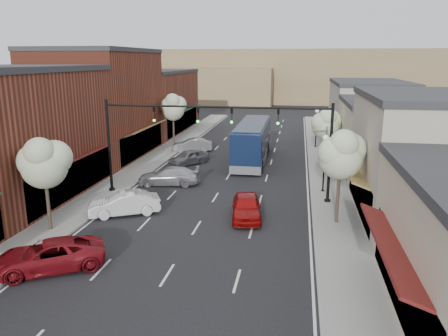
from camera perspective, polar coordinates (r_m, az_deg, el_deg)
The scene contains 28 objects.
ground at distance 24.67m, azimuth -4.69°, elevation -9.49°, with size 160.00×160.00×0.00m, color black.
sidewalk_left at distance 43.89m, azimuth -9.37°, elevation 1.00°, with size 2.80×73.00×0.15m, color gray.
sidewalk_right at distance 41.63m, azimuth 13.07°, elevation 0.11°, with size 2.80×73.00×0.15m, color gray.
curb_left at distance 43.46m, azimuth -7.63°, elevation 0.94°, with size 0.25×73.00×0.17m, color gray.
curb_right at distance 41.56m, azimuth 11.14°, elevation 0.19°, with size 0.25×73.00×0.17m, color gray.
bldg_left_midnear at distance 34.70m, azimuth -25.69°, elevation 4.07°, with size 10.14×14.10×9.40m.
bldg_left_midfar at distance 46.63m, azimuth -15.90°, elevation 8.05°, with size 10.14×14.10×10.90m.
bldg_left_far at distance 61.50m, azimuth -9.40°, elevation 8.55°, with size 10.14×18.10×8.40m.
bldg_right_midnear at distance 29.59m, azimuth 25.09°, elevation 1.15°, with size 9.14×12.10×7.90m.
bldg_right_midfar at distance 41.21m, azimuth 20.73°, elevation 3.82°, with size 9.14×12.10×6.40m.
bldg_right_far at distance 54.82m, azimuth 18.12°, elevation 6.88°, with size 9.14×16.10×7.40m.
hill_far at distance 112.10m, azimuth 6.91°, elevation 11.97°, with size 120.00×30.00×12.00m, color #7A6647.
hill_near at distance 104.68m, azimuth -7.53°, elevation 10.71°, with size 50.00×20.00×8.00m, color #7A6647.
signal_mast_right at distance 30.33m, azimuth 9.32°, elevation 3.97°, with size 8.22×0.46×7.00m.
signal_mast_left at distance 32.40m, azimuth -11.03°, elevation 4.53°, with size 8.22×0.46×7.00m.
tree_right_near at distance 26.51m, azimuth 15.11°, elevation 1.84°, with size 2.85×2.65×5.95m.
tree_right_far at distance 42.31m, azimuth 13.19°, elevation 5.73°, with size 2.85×2.65×5.43m.
tree_left_near at distance 26.54m, azimuth -22.45°, elevation 0.76°, with size 2.85×2.65×5.69m.
tree_left_far at distance 50.11m, azimuth -6.65°, elevation 7.95°, with size 2.85×2.65×6.13m.
lamp_post_near at distance 33.16m, azimuth 13.03°, elevation 1.79°, with size 0.44×0.44×4.44m.
lamp_post_far at distance 50.39m, azimuth 12.00°, elevation 5.94°, with size 0.44×0.44×4.44m.
coach_bus at distance 43.09m, azimuth 3.73°, elevation 3.52°, with size 2.86×12.56×3.83m.
red_hatchback at distance 27.73m, azimuth 2.94°, elevation -5.06°, with size 1.81×4.50×1.53m, color #940B0A.
parked_car_a at distance 22.81m, azimuth -21.90°, elevation -10.57°, with size 2.39×5.18×1.44m, color maroon.
parked_car_b at distance 29.04m, azimuth -12.91°, elevation -4.55°, with size 1.59×4.55×1.50m, color silver.
parked_car_c at distance 35.31m, azimuth -7.23°, elevation -1.04°, with size 2.00×4.92×1.43m, color #A09FA4.
parked_car_d at distance 41.87m, azimuth -4.64°, elevation 1.40°, with size 1.66×4.14×1.41m, color #4F5156.
parked_car_e at distance 47.93m, azimuth -4.18°, elevation 3.03°, with size 1.50×4.31×1.42m, color gray.
Camera 1 is at (5.76, -21.89, 9.82)m, focal length 35.00 mm.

